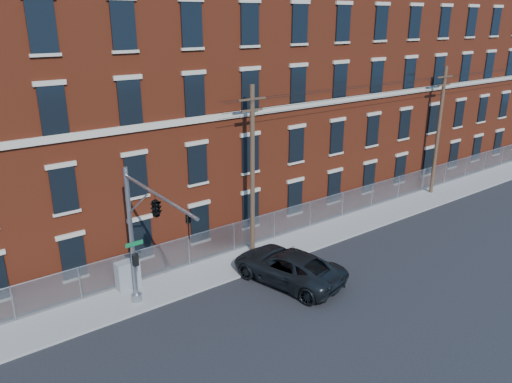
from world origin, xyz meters
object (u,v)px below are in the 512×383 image
object	(u,v)px
utility_pole_near	(252,169)
pickup_truck	(288,266)
traffic_signal_mast	(150,218)
utility_cabinet	(128,275)

from	to	relation	value
utility_pole_near	pickup_truck	xyz separation A→B (m)	(-0.51, -3.91, -4.46)
traffic_signal_mast	utility_pole_near	distance (m)	8.70
traffic_signal_mast	pickup_truck	size ratio (longest dim) A/B	1.11
traffic_signal_mast	pickup_truck	bearing A→B (deg)	-3.73
utility_cabinet	traffic_signal_mast	bearing A→B (deg)	-95.79
utility_pole_near	utility_cabinet	distance (m)	8.99
traffic_signal_mast	utility_cabinet	xyz separation A→B (m)	(0.20, 3.82, -4.51)
utility_pole_near	pickup_truck	world-z (taller)	utility_pole_near
pickup_truck	utility_cabinet	size ratio (longest dim) A/B	4.17
traffic_signal_mast	utility_pole_near	bearing A→B (deg)	23.14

